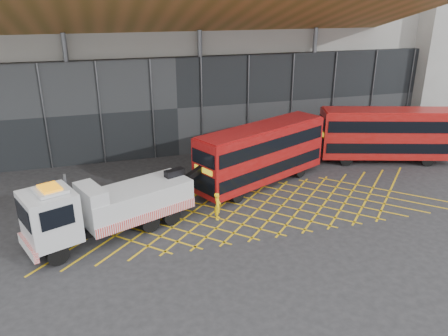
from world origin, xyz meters
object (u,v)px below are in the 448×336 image
object	(u,v)px
recovery_truck	(106,207)
bus_second	(387,133)
worker	(218,206)
bus_towed	(262,152)

from	to	relation	value
recovery_truck	bus_second	size ratio (longest dim) A/B	0.99
recovery_truck	worker	distance (m)	6.37
bus_towed	bus_second	xyz separation A→B (m)	(11.19, 1.48, 0.00)
recovery_truck	bus_towed	world-z (taller)	bus_towed
bus_towed	worker	world-z (taller)	bus_towed
recovery_truck	bus_second	distance (m)	22.64
bus_towed	worker	xyz separation A→B (m)	(-4.37, -4.20, -1.52)
bus_towed	bus_second	size ratio (longest dim) A/B	0.98
worker	recovery_truck	bearing A→B (deg)	114.76
recovery_truck	bus_towed	bearing A→B (deg)	0.02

